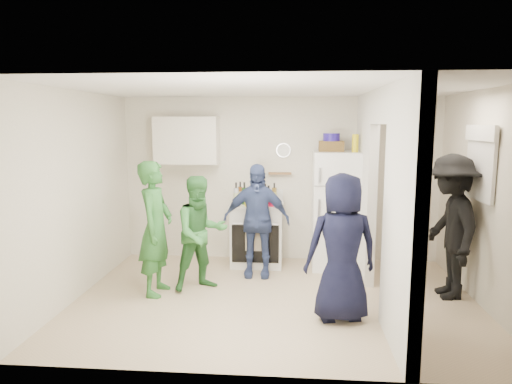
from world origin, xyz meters
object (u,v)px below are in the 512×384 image
wicker_basket (331,146)px  blue_bowl (331,137)px  person_green_left (156,228)px  fridge (337,210)px  person_denim (256,220)px  yellow_cup_stack_top (355,143)px  person_nook (450,227)px  person_navy (342,247)px  stove (257,234)px  person_green_center (201,233)px

wicker_basket → blue_bowl: bearing=0.0°
person_green_left → fridge: bearing=-58.6°
wicker_basket → person_denim: bearing=-152.9°
blue_bowl → yellow_cup_stack_top: bearing=-25.1°
person_nook → person_denim: bearing=-104.6°
blue_bowl → person_green_left: blue_bowl is taller
person_denim → person_green_left: bearing=-146.2°
person_nook → wicker_basket: bearing=-130.3°
wicker_basket → person_denim: size_ratio=0.22×
person_navy → yellow_cup_stack_top: bearing=-112.4°
person_navy → person_green_left: bearing=-26.4°
yellow_cup_stack_top → person_denim: yellow_cup_stack_top is taller
stove → yellow_cup_stack_top: yellow_cup_stack_top is taller
blue_bowl → person_nook: bearing=-39.2°
person_green_left → person_green_center: (0.52, 0.20, -0.10)m
blue_bowl → person_denim: (-1.04, -0.53, -1.13)m
person_green_center → person_navy: person_navy is taller
stove → yellow_cup_stack_top: bearing=-5.3°
person_denim → person_nook: person_nook is taller
person_green_left → person_green_center: size_ratio=1.14×
wicker_basket → person_green_center: 2.28m
person_green_left → person_nook: 3.58m
fridge → person_denim: 1.24m
stove → yellow_cup_stack_top: (1.39, -0.13, 1.37)m
stove → wicker_basket: bearing=1.1°
blue_bowl → fridge: bearing=-26.6°
fridge → person_denim: bearing=-157.1°
fridge → wicker_basket: wicker_basket is taller
fridge → wicker_basket: (-0.10, 0.05, 0.93)m
person_denim → person_nook: bearing=-12.7°
stove → wicker_basket: (1.07, 0.02, 1.32)m
stove → fridge: bearing=-1.5°
wicker_basket → stove: bearing=-178.9°
yellow_cup_stack_top → person_navy: (-0.34, -1.73, -1.03)m
person_green_center → yellow_cup_stack_top: bearing=-7.0°
blue_bowl → person_green_center: (-1.70, -1.10, -1.18)m
stove → blue_bowl: size_ratio=3.86×
fridge → person_green_left: 2.63m
fridge → person_green_left: fridge is taller
person_green_left → person_green_center: 0.57m
blue_bowl → person_green_left: size_ratio=0.14×
person_navy → fridge: bearing=-105.0°
fridge → person_green_center: fridge is taller
blue_bowl → person_navy: size_ratio=0.15×
stove → person_green_center: 1.28m
stove → person_green_left: (-1.15, -1.28, 0.37)m
fridge → person_denim: fridge is taller
stove → person_green_center: bearing=-120.3°
wicker_basket → person_nook: size_ratio=0.20×
fridge → person_green_center: bearing=-149.8°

